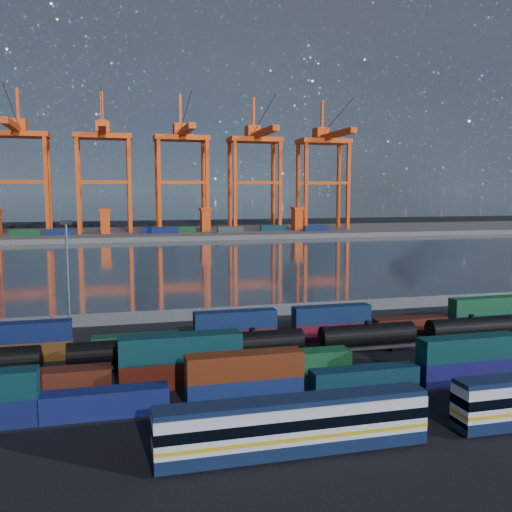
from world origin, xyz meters
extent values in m
plane|color=black|center=(0.00, 0.00, 0.00)|extent=(700.00, 700.00, 0.00)
plane|color=#323E49|center=(0.00, 105.00, 0.01)|extent=(700.00, 700.00, 0.00)
cube|color=#514F4C|center=(0.00, 210.00, 1.00)|extent=(700.00, 70.00, 2.00)
cone|color=#1E2630|center=(-200.00, 1600.00, 260.00)|extent=(1100.00, 1100.00, 520.00)
cone|color=#1E2630|center=(200.00, 1600.00, 230.00)|extent=(1040.00, 1040.00, 460.00)
cone|color=#1E2630|center=(600.00, 1600.00, 190.00)|extent=(960.00, 960.00, 380.00)
cone|color=#1E2630|center=(950.00, 1600.00, 150.00)|extent=(840.00, 840.00, 300.00)
cube|color=silver|center=(-10.24, -21.06, 2.57)|extent=(22.16, 2.66, 3.37)
cube|color=#0F1D3A|center=(-10.24, -21.06, 0.80)|extent=(22.16, 2.71, 1.06)
cube|color=#0F1D3A|center=(-10.24, -21.06, 4.48)|extent=(22.16, 2.39, 0.44)
cube|color=gold|center=(-10.24, -21.06, 1.86)|extent=(22.19, 2.74, 0.32)
cube|color=black|center=(-10.24, -21.06, 2.93)|extent=(22.19, 2.74, 0.89)
cube|color=black|center=(-17.99, -21.06, 0.31)|extent=(2.66, 1.77, 0.62)
cube|color=black|center=(-2.48, -21.06, 0.31)|extent=(2.66, 1.77, 0.62)
cube|color=black|center=(8.01, -21.06, 0.31)|extent=(2.66, 1.77, 0.62)
cube|color=navy|center=(-24.73, -9.05, 1.27)|extent=(11.68, 2.37, 2.53)
cube|color=navy|center=(-11.37, -9.05, 1.27)|extent=(11.68, 2.37, 2.53)
cube|color=maroon|center=(-11.37, -9.05, 3.80)|extent=(11.68, 2.37, 2.53)
cube|color=#0C2D3F|center=(1.55, -9.05, 1.27)|extent=(11.68, 2.37, 2.53)
cube|color=navy|center=(14.00, -9.05, 1.27)|extent=(11.68, 2.37, 2.53)
cube|color=#0B3938|center=(14.00, -9.05, 3.80)|extent=(11.68, 2.37, 2.53)
cube|color=#561D11|center=(-30.65, -2.62, 1.42)|extent=(13.07, 2.66, 2.83)
cube|color=maroon|center=(-16.86, -2.62, 1.42)|extent=(13.07, 2.66, 2.83)
cube|color=#0B353B|center=(-16.86, -2.62, 4.25)|extent=(13.07, 2.66, 2.83)
cube|color=#17572B|center=(-4.06, -2.62, 1.42)|extent=(13.07, 2.66, 2.83)
cube|color=#603613|center=(-34.37, 11.39, 1.21)|extent=(11.20, 2.28, 2.43)
cube|color=navy|center=(-34.37, 11.39, 3.64)|extent=(11.20, 2.28, 2.43)
cube|color=#13482A|center=(-20.89, 11.39, 1.21)|extent=(11.20, 2.28, 2.43)
cube|color=#5F1B13|center=(-7.75, 11.39, 1.21)|extent=(11.20, 2.28, 2.43)
cube|color=navy|center=(-7.75, 11.39, 3.64)|extent=(11.20, 2.28, 2.43)
cube|color=maroon|center=(6.15, 11.39, 1.21)|extent=(11.20, 2.28, 2.43)
cube|color=#0F224D|center=(6.15, 11.39, 3.64)|extent=(11.20, 2.28, 2.43)
cube|color=#521810|center=(18.56, 11.39, 1.21)|extent=(11.20, 2.28, 2.43)
cube|color=#0C4343|center=(31.11, 11.39, 1.21)|extent=(11.20, 2.28, 2.43)
cube|color=#16562F|center=(31.11, 11.39, 3.64)|extent=(11.20, 2.28, 2.43)
cube|color=black|center=(-33.75, 4.41, 0.29)|extent=(2.45, 1.77, 0.59)
cylinder|color=black|center=(-22.66, 4.41, 2.26)|extent=(12.75, 2.84, 2.84)
cylinder|color=black|center=(-22.66, 4.41, 3.83)|extent=(0.78, 0.78, 0.49)
cube|color=black|center=(-22.66, 4.41, 0.69)|extent=(13.24, 1.96, 0.39)
cube|color=black|center=(-27.07, 4.41, 0.29)|extent=(2.45, 1.77, 0.59)
cube|color=black|center=(-18.25, 4.41, 0.29)|extent=(2.45, 1.77, 0.59)
cylinder|color=black|center=(-7.16, 4.41, 2.26)|extent=(12.75, 2.84, 2.84)
cylinder|color=black|center=(-7.16, 4.41, 3.83)|extent=(0.78, 0.78, 0.49)
cube|color=black|center=(-7.16, 4.41, 0.69)|extent=(13.24, 1.96, 0.39)
cube|color=black|center=(-11.57, 4.41, 0.29)|extent=(2.45, 1.77, 0.59)
cube|color=black|center=(-2.75, 4.41, 0.29)|extent=(2.45, 1.77, 0.59)
cylinder|color=black|center=(8.34, 4.41, 2.26)|extent=(12.75, 2.84, 2.84)
cylinder|color=black|center=(8.34, 4.41, 3.83)|extent=(0.78, 0.78, 0.49)
cube|color=black|center=(8.34, 4.41, 0.69)|extent=(13.24, 1.96, 0.39)
cube|color=black|center=(3.93, 4.41, 0.29)|extent=(2.45, 1.77, 0.59)
cube|color=black|center=(12.75, 4.41, 0.29)|extent=(2.45, 1.77, 0.59)
cylinder|color=black|center=(23.84, 4.41, 2.26)|extent=(12.75, 2.84, 2.84)
cylinder|color=black|center=(23.84, 4.41, 3.83)|extent=(0.78, 0.78, 0.49)
cube|color=black|center=(23.84, 4.41, 0.69)|extent=(13.24, 1.96, 0.39)
cube|color=black|center=(19.43, 4.41, 0.29)|extent=(2.45, 1.77, 0.59)
cube|color=black|center=(28.25, 4.41, 0.29)|extent=(2.45, 1.77, 0.59)
cube|color=#595B5E|center=(0.00, 28.00, 1.00)|extent=(160.00, 0.06, 2.00)
cylinder|color=slate|center=(-40.00, 28.00, 1.10)|extent=(0.12, 0.12, 2.20)
cylinder|color=slate|center=(-30.00, 28.00, 1.10)|extent=(0.12, 0.12, 2.20)
cylinder|color=slate|center=(-20.00, 28.00, 1.10)|extent=(0.12, 0.12, 2.20)
cylinder|color=slate|center=(-10.00, 28.00, 1.10)|extent=(0.12, 0.12, 2.20)
cylinder|color=slate|center=(0.00, 28.00, 1.10)|extent=(0.12, 0.12, 2.20)
cylinder|color=slate|center=(10.00, 28.00, 1.10)|extent=(0.12, 0.12, 2.20)
cylinder|color=slate|center=(20.00, 28.00, 1.10)|extent=(0.12, 0.12, 2.20)
cylinder|color=slate|center=(30.00, 28.00, 1.10)|extent=(0.12, 0.12, 2.20)
cylinder|color=slate|center=(40.00, 28.00, 1.10)|extent=(0.12, 0.12, 2.20)
cylinder|color=slate|center=(-30.00, 26.00, 8.00)|extent=(0.36, 0.36, 16.00)
cube|color=black|center=(-30.00, 26.00, 16.30)|extent=(1.60, 0.40, 0.60)
cube|color=#EB4610|center=(-49.00, 199.00, 22.50)|extent=(1.60, 1.60, 45.00)
cube|color=#EB4610|center=(-49.00, 211.00, 22.50)|extent=(1.60, 1.60, 45.00)
cube|color=#EB4610|center=(-60.00, 199.00, 24.75)|extent=(22.00, 1.40, 1.40)
cube|color=#EB4610|center=(-60.00, 211.00, 24.75)|extent=(22.00, 1.40, 1.40)
cube|color=#EB4610|center=(-60.00, 205.00, 45.00)|extent=(25.00, 14.00, 2.20)
cube|color=#EB4610|center=(-60.00, 193.00, 47.00)|extent=(3.00, 48.00, 2.50)
cube|color=#EB4610|center=(-60.00, 209.00, 49.50)|extent=(6.00, 8.00, 5.00)
cube|color=#EB4610|center=(-60.00, 207.00, 57.00)|extent=(1.20, 1.20, 16.00)
cylinder|color=black|center=(-60.00, 190.60, 54.00)|extent=(0.24, 41.16, 13.58)
cube|color=#EB4610|center=(-36.00, 199.00, 22.50)|extent=(1.60, 1.60, 45.00)
cube|color=#EB4610|center=(-36.00, 211.00, 22.50)|extent=(1.60, 1.60, 45.00)
cube|color=#EB4610|center=(-14.00, 199.00, 22.50)|extent=(1.60, 1.60, 45.00)
cube|color=#EB4610|center=(-14.00, 211.00, 22.50)|extent=(1.60, 1.60, 45.00)
cube|color=#EB4610|center=(-25.00, 199.00, 24.75)|extent=(22.00, 1.40, 1.40)
cube|color=#EB4610|center=(-25.00, 211.00, 24.75)|extent=(22.00, 1.40, 1.40)
cube|color=#EB4610|center=(-25.00, 205.00, 45.00)|extent=(25.00, 14.00, 2.20)
cube|color=#EB4610|center=(-25.00, 193.00, 47.00)|extent=(3.00, 48.00, 2.50)
cube|color=#EB4610|center=(-25.00, 209.00, 49.50)|extent=(6.00, 8.00, 5.00)
cube|color=#EB4610|center=(-25.00, 207.00, 57.00)|extent=(1.20, 1.20, 16.00)
cylinder|color=black|center=(-25.00, 190.60, 54.00)|extent=(0.24, 41.16, 13.58)
cube|color=#EB4610|center=(-1.00, 199.00, 22.50)|extent=(1.60, 1.60, 45.00)
cube|color=#EB4610|center=(-1.00, 211.00, 22.50)|extent=(1.60, 1.60, 45.00)
cube|color=#EB4610|center=(21.00, 199.00, 22.50)|extent=(1.60, 1.60, 45.00)
cube|color=#EB4610|center=(21.00, 211.00, 22.50)|extent=(1.60, 1.60, 45.00)
cube|color=#EB4610|center=(10.00, 199.00, 24.75)|extent=(22.00, 1.40, 1.40)
cube|color=#EB4610|center=(10.00, 211.00, 24.75)|extent=(22.00, 1.40, 1.40)
cube|color=#EB4610|center=(10.00, 205.00, 45.00)|extent=(25.00, 14.00, 2.20)
cube|color=#EB4610|center=(10.00, 193.00, 47.00)|extent=(3.00, 48.00, 2.50)
cube|color=#EB4610|center=(10.00, 209.00, 49.50)|extent=(6.00, 8.00, 5.00)
cube|color=#EB4610|center=(10.00, 207.00, 57.00)|extent=(1.20, 1.20, 16.00)
cylinder|color=black|center=(10.00, 190.60, 54.00)|extent=(0.24, 41.16, 13.58)
cube|color=#EB4610|center=(34.00, 199.00, 22.50)|extent=(1.60, 1.60, 45.00)
cube|color=#EB4610|center=(34.00, 211.00, 22.50)|extent=(1.60, 1.60, 45.00)
cube|color=#EB4610|center=(56.00, 199.00, 22.50)|extent=(1.60, 1.60, 45.00)
cube|color=#EB4610|center=(56.00, 211.00, 22.50)|extent=(1.60, 1.60, 45.00)
cube|color=#EB4610|center=(45.00, 199.00, 24.75)|extent=(22.00, 1.40, 1.40)
cube|color=#EB4610|center=(45.00, 211.00, 24.75)|extent=(22.00, 1.40, 1.40)
cube|color=#EB4610|center=(45.00, 205.00, 45.00)|extent=(25.00, 14.00, 2.20)
cube|color=#EB4610|center=(45.00, 193.00, 47.00)|extent=(3.00, 48.00, 2.50)
cube|color=#EB4610|center=(45.00, 209.00, 49.50)|extent=(6.00, 8.00, 5.00)
cube|color=#EB4610|center=(45.00, 207.00, 57.00)|extent=(1.20, 1.20, 16.00)
cylinder|color=black|center=(45.00, 190.60, 54.00)|extent=(0.24, 41.16, 13.58)
cube|color=#EB4610|center=(69.00, 199.00, 22.50)|extent=(1.60, 1.60, 45.00)
cube|color=#EB4610|center=(69.00, 211.00, 22.50)|extent=(1.60, 1.60, 45.00)
cube|color=#EB4610|center=(91.00, 199.00, 22.50)|extent=(1.60, 1.60, 45.00)
cube|color=#EB4610|center=(91.00, 211.00, 22.50)|extent=(1.60, 1.60, 45.00)
cube|color=#EB4610|center=(80.00, 199.00, 24.75)|extent=(22.00, 1.40, 1.40)
cube|color=#EB4610|center=(80.00, 211.00, 24.75)|extent=(22.00, 1.40, 1.40)
cube|color=#EB4610|center=(80.00, 205.00, 45.00)|extent=(25.00, 14.00, 2.20)
cube|color=#EB4610|center=(80.00, 193.00, 47.00)|extent=(3.00, 48.00, 2.50)
cube|color=#EB4610|center=(80.00, 209.00, 49.50)|extent=(6.00, 8.00, 5.00)
cube|color=#EB4610|center=(80.00, 207.00, 57.00)|extent=(1.20, 1.20, 16.00)
cylinder|color=black|center=(80.00, 190.60, 54.00)|extent=(0.24, 41.16, 13.58)
cube|color=navy|center=(0.66, 194.68, 3.30)|extent=(12.00, 2.44, 2.60)
cube|color=navy|center=(71.34, 190.93, 3.30)|extent=(12.00, 2.44, 2.60)
cube|color=navy|center=(-3.64, 196.08, 3.30)|extent=(12.00, 2.44, 2.60)
cube|color=#3F4244|center=(30.38, 192.70, 3.30)|extent=(12.00, 2.44, 2.60)
cube|color=#144C23|center=(-57.75, 194.20, 3.30)|extent=(12.00, 2.44, 2.60)
cube|color=navy|center=(-44.16, 195.53, 3.30)|extent=(12.00, 2.44, 2.60)
cube|color=#144C23|center=(9.34, 199.48, 3.30)|extent=(12.00, 2.44, 2.60)
cube|color=#0C3842|center=(52.41, 198.83, 3.30)|extent=(12.00, 2.44, 2.60)
cube|color=#EB4610|center=(-25.00, 200.00, 7.00)|extent=(4.00, 6.00, 10.00)
cube|color=#EB4610|center=(-25.00, 200.00, 12.50)|extent=(5.00, 7.00, 1.20)
cube|color=#EB4610|center=(20.00, 200.00, 7.00)|extent=(4.00, 6.00, 10.00)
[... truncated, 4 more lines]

